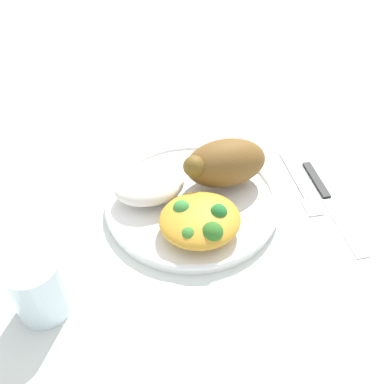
# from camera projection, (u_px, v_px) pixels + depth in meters

# --- Properties ---
(ground_plane) EXTENTS (2.00, 2.00, 0.00)m
(ground_plane) POSITION_uv_depth(u_px,v_px,m) (192.00, 206.00, 0.61)
(ground_plane) COLOR silver
(plate) EXTENTS (0.25, 0.25, 0.02)m
(plate) POSITION_uv_depth(u_px,v_px,m) (192.00, 201.00, 0.61)
(plate) COLOR white
(plate) RESTS_ON ground_plane
(roasted_chicken) EXTENTS (0.12, 0.07, 0.07)m
(roasted_chicken) POSITION_uv_depth(u_px,v_px,m) (224.00, 163.00, 0.60)
(roasted_chicken) COLOR brown
(roasted_chicken) RESTS_ON plate
(rice_pile) EXTENTS (0.10, 0.07, 0.03)m
(rice_pile) POSITION_uv_depth(u_px,v_px,m) (149.00, 186.00, 0.59)
(rice_pile) COLOR silver
(rice_pile) RESTS_ON plate
(mac_cheese_with_broccoli) EXTENTS (0.11, 0.10, 0.04)m
(mac_cheese_with_broccoli) POSITION_uv_depth(u_px,v_px,m) (200.00, 220.00, 0.55)
(mac_cheese_with_broccoli) COLOR gold
(mac_cheese_with_broccoli) RESTS_ON plate
(fork) EXTENTS (0.03, 0.14, 0.01)m
(fork) POSITION_uv_depth(u_px,v_px,m) (300.00, 185.00, 0.64)
(fork) COLOR #B2B2B7
(fork) RESTS_ON ground_plane
(knife) EXTENTS (0.03, 0.19, 0.01)m
(knife) POSITION_uv_depth(u_px,v_px,m) (327.00, 197.00, 0.62)
(knife) COLOR black
(knife) RESTS_ON ground_plane
(water_glass) EXTENTS (0.06, 0.06, 0.08)m
(water_glass) POSITION_uv_depth(u_px,v_px,m) (38.00, 287.00, 0.47)
(water_glass) COLOR silver
(water_glass) RESTS_ON ground_plane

